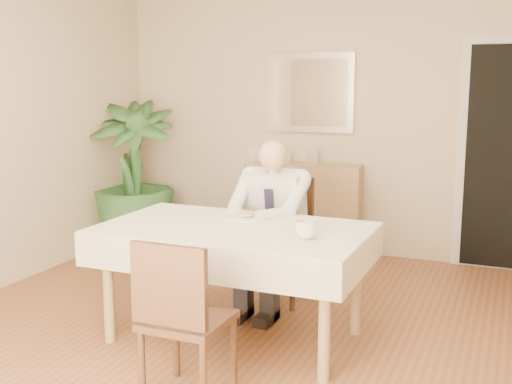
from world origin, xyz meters
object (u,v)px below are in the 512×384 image
at_px(coffee_mug, 306,230).
at_px(chair_near, 180,313).
at_px(potted_palm, 133,175).
at_px(dining_table, 234,239).
at_px(sideboard, 304,208).
at_px(chair_far, 281,230).
at_px(seated_man, 268,217).

bearing_deg(coffee_mug, chair_near, -118.89).
bearing_deg(potted_palm, chair_near, -52.76).
distance_m(dining_table, sideboard, 2.19).
distance_m(sideboard, potted_palm, 1.73).
bearing_deg(coffee_mug, potted_palm, 142.77).
relative_size(sideboard, potted_palm, 0.75).
relative_size(dining_table, chair_far, 1.84).
height_order(chair_near, sideboard, chair_near).
bearing_deg(dining_table, sideboard, 96.89).
relative_size(chair_far, potted_palm, 0.64).
distance_m(seated_man, sideboard, 1.61).
bearing_deg(coffee_mug, seated_man, 126.45).
height_order(dining_table, chair_near, chair_near).
height_order(dining_table, potted_palm, potted_palm).
xyz_separation_m(chair_far, potted_palm, (-1.88, 0.82, 0.20)).
bearing_deg(chair_far, sideboard, 102.73).
bearing_deg(seated_man, chair_far, 90.00).
relative_size(chair_far, chair_near, 1.06).
xyz_separation_m(sideboard, potted_palm, (-1.64, -0.46, 0.29)).
bearing_deg(chair_near, coffee_mug, 61.74).
bearing_deg(potted_palm, seated_man, -30.71).
bearing_deg(sideboard, coffee_mug, -76.70).
bearing_deg(sideboard, dining_table, -88.88).
bearing_deg(dining_table, potted_palm, 138.32).
height_order(chair_far, sideboard, chair_far).
height_order(chair_near, coffee_mug, chair_near).
bearing_deg(dining_table, coffee_mug, -11.97).
distance_m(chair_near, potted_palm, 3.28).
distance_m(chair_far, seated_man, 0.33).
bearing_deg(chair_near, seated_man, 94.39).
bearing_deg(sideboard, potted_palm, -169.51).
bearing_deg(potted_palm, dining_table, -42.29).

